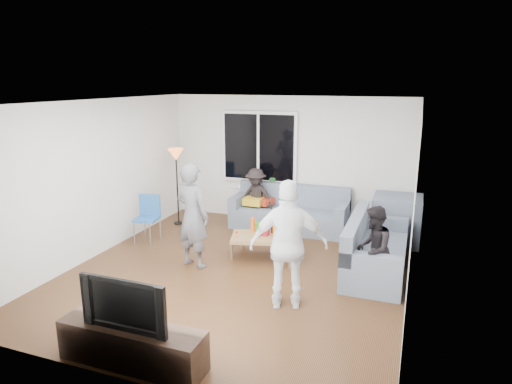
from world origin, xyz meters
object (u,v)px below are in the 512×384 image
at_px(side_chair, 147,219).
at_px(television, 129,301).
at_px(sofa_back_section, 289,208).
at_px(spectator_back, 256,197).
at_px(tv_console, 132,345).
at_px(floor_lamp, 177,187).
at_px(player_left, 192,216).
at_px(player_right, 289,245).
at_px(coffee_table, 265,247).
at_px(spectator_right, 373,249).
at_px(sofa_right_section, 377,245).

relative_size(side_chair, television, 0.88).
height_order(sofa_back_section, spectator_back, spectator_back).
bearing_deg(tv_console, floor_lamp, 113.99).
xyz_separation_m(player_left, player_right, (1.78, -0.76, 0.02)).
bearing_deg(coffee_table, player_right, -60.50).
height_order(sofa_back_section, player_left, player_left).
xyz_separation_m(sofa_back_section, spectator_right, (1.83, -2.15, 0.19)).
relative_size(sofa_right_section, tv_console, 1.25).
xyz_separation_m(sofa_right_section, coffee_table, (-1.78, -0.13, -0.22)).
bearing_deg(sofa_right_section, coffee_table, 94.13).
height_order(sofa_right_section, television, television).
height_order(player_left, player_right, player_right).
xyz_separation_m(sofa_right_section, side_chair, (-4.07, -0.13, 0.01)).
xyz_separation_m(sofa_right_section, spectator_back, (-2.55, 1.51, 0.16)).
distance_m(spectator_right, tv_console, 3.41).
bearing_deg(television, sofa_back_section, 86.08).
distance_m(sofa_right_section, player_left, 2.90).
distance_m(side_chair, television, 3.71).
bearing_deg(spectator_back, player_right, -54.09).
bearing_deg(player_left, side_chair, -12.07).
bearing_deg(coffee_table, spectator_back, 115.11).
distance_m(side_chair, spectator_back, 2.24).
bearing_deg(player_left, coffee_table, -130.88).
height_order(player_right, spectator_right, player_right).
bearing_deg(player_left, player_right, 171.89).
xyz_separation_m(tv_console, television, (0.00, 0.00, 0.50)).
relative_size(sofa_back_section, floor_lamp, 1.47).
bearing_deg(side_chair, coffee_table, -10.61).
relative_size(sofa_right_section, television, 2.05).
bearing_deg(side_chair, spectator_right, -18.25).
bearing_deg(television, side_chair, 121.15).
xyz_separation_m(player_right, spectator_right, (0.98, 0.88, -0.24)).
bearing_deg(tv_console, player_left, 103.61).
bearing_deg(player_left, sofa_right_section, -149.03).
height_order(side_chair, player_left, player_left).
bearing_deg(spectator_back, floor_lamp, -153.16).
distance_m(sofa_back_section, side_chair, 2.76).
xyz_separation_m(sofa_right_section, spectator_right, (0.00, -0.68, 0.19)).
xyz_separation_m(side_chair, player_left, (1.31, -0.67, 0.41)).
bearing_deg(sofa_back_section, tv_console, -93.92).
bearing_deg(floor_lamp, player_left, -54.00).
distance_m(sofa_back_section, sofa_right_section, 2.35).
bearing_deg(side_chair, television, -69.42).
bearing_deg(television, spectator_back, 94.67).
height_order(floor_lamp, spectator_back, floor_lamp).
distance_m(sofa_right_section, spectator_back, 2.96).
bearing_deg(player_right, tv_console, 37.57).
distance_m(sofa_back_section, player_right, 3.18).
distance_m(sofa_right_section, player_right, 1.88).
distance_m(coffee_table, player_left, 1.34).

